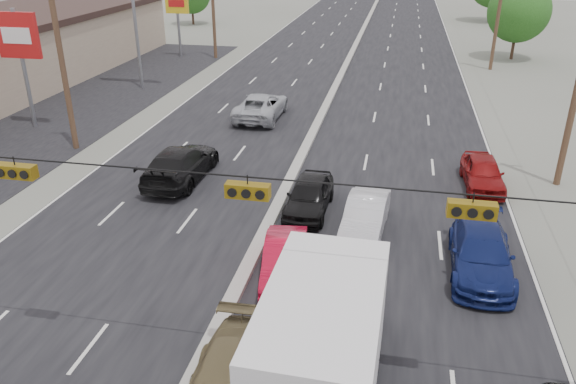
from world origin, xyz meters
name	(u,v)px	position (x,y,z in m)	size (l,w,h in m)	color
ground	(201,365)	(0.00, 0.00, 0.00)	(200.00, 200.00, 0.00)	#606356
road_surface	(334,91)	(0.00, 30.00, 0.00)	(20.00, 160.00, 0.02)	black
center_median	(334,90)	(0.00, 30.00, 0.10)	(0.50, 160.00, 0.20)	gray
parking_lot	(93,97)	(-17.00, 25.00, 0.00)	(10.00, 42.00, 0.02)	black
utility_pole_left_b	(61,55)	(-12.50, 15.00, 5.11)	(1.60, 0.30, 10.00)	#422D1E
utility_pole_left_c	(213,2)	(-12.50, 40.00, 5.11)	(1.60, 0.30, 10.00)	#422D1E
utility_pole_right_c	(499,8)	(12.50, 40.00, 5.11)	(1.60, 0.30, 10.00)	#422D1E
traffic_signals	(244,189)	(1.40, 0.00, 5.49)	(25.00, 0.30, 0.54)	black
pole_sign_mid	(19,42)	(-17.00, 18.00, 5.11)	(2.60, 0.25, 7.00)	slate
pole_sign_far	(177,9)	(-16.00, 40.00, 4.41)	(2.20, 0.25, 6.00)	slate
tree_right_mid	(519,11)	(15.00, 45.00, 4.34)	(5.60, 5.60, 7.14)	#382619
box_truck	(326,340)	(3.50, -0.56, 1.89)	(2.75, 7.35, 3.69)	black
red_sedan	(285,261)	(1.40, 4.71, 0.67)	(1.41, 4.05, 1.34)	#B70B27
queue_car_a	(309,196)	(1.40, 9.89, 0.73)	(1.73, 4.30, 1.46)	black
queue_car_b	(365,217)	(3.88, 8.45, 0.71)	(1.51, 4.34, 1.43)	silver
queue_car_d	(481,254)	(8.04, 6.39, 0.74)	(2.06, 5.07, 1.47)	#0F194D
queue_car_e	(483,173)	(8.92, 13.95, 0.72)	(1.69, 4.21, 1.43)	maroon
oncoming_near	(181,164)	(-5.18, 12.04, 0.82)	(2.31, 5.67, 1.65)	black
oncoming_far	(261,106)	(-3.76, 22.41, 0.79)	(2.63, 5.71, 1.59)	#A9ADB1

